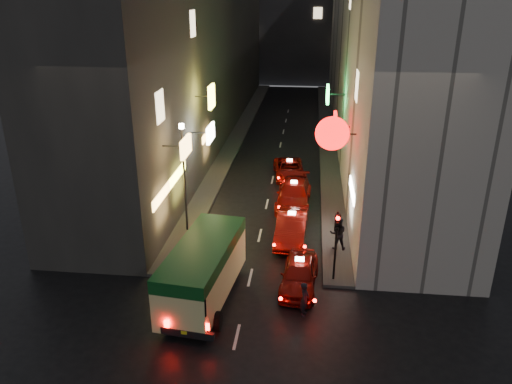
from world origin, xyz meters
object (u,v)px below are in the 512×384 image
(traffic_light, at_px, (337,232))
(lamp_post, at_px, (184,171))
(pedestrian_crossing, at_px, (305,297))
(minibus, at_px, (203,266))
(taxi_near, at_px, (299,272))

(traffic_light, relative_size, lamp_post, 0.56)
(traffic_light, bearing_deg, pedestrian_crossing, -116.60)
(minibus, xyz_separation_m, lamp_post, (-2.39, 6.55, 1.98))
(pedestrian_crossing, distance_m, traffic_light, 3.49)
(minibus, bearing_deg, lamp_post, 110.01)
(minibus, height_order, traffic_light, traffic_light)
(traffic_light, height_order, lamp_post, lamp_post)
(minibus, relative_size, lamp_post, 1.07)
(pedestrian_crossing, relative_size, lamp_post, 0.28)
(taxi_near, bearing_deg, pedestrian_crossing, -82.27)
(pedestrian_crossing, bearing_deg, traffic_light, -13.08)
(taxi_near, bearing_deg, traffic_light, 17.39)
(traffic_light, xyz_separation_m, lamp_post, (-8.20, 4.53, 1.04))
(pedestrian_crossing, height_order, lamp_post, lamp_post)
(taxi_near, height_order, traffic_light, traffic_light)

